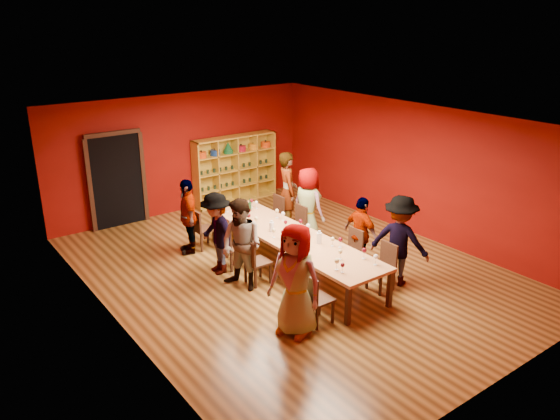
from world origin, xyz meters
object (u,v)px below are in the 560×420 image
object	(u,v)px
chair_person_right_1	(352,249)
wine_bottle	(250,206)
person_left_2	(242,245)
chair_person_right_3	(297,223)
chair_person_left_4	(201,227)
chair_person_right_4	(275,213)
chair_person_left_2	(254,260)
person_right_3	(308,205)
person_right_1	(361,234)
person_right_4	(288,191)
tasting_table	(291,238)
spittoon_bowl	(299,230)
chair_person_left_3	(230,245)
person_right_0	(400,241)
shelving_unit	(234,166)
person_left_4	(188,216)
person_left_0	(295,280)
chair_person_left_0	(315,297)
person_left_3	(217,233)
chair_person_right_0	(384,264)

from	to	relation	value
chair_person_right_1	wine_bottle	world-z (taller)	wine_bottle
person_left_2	chair_person_right_3	world-z (taller)	person_left_2
chair_person_left_4	chair_person_right_4	size ratio (longest dim) A/B	1.00
chair_person_left_2	person_right_3	size ratio (longest dim) A/B	0.52
person_right_1	person_right_3	bearing A→B (deg)	-1.39
chair_person_right_1	person_right_4	size ratio (longest dim) A/B	0.47
tasting_table	person_right_3	world-z (taller)	person_right_3
person_right_3	person_right_4	bearing A→B (deg)	-10.81
chair_person_right_1	spittoon_bowl	bearing A→B (deg)	132.84
chair_person_left_3	person_right_0	world-z (taller)	person_right_0
shelving_unit	person_left_4	bearing A→B (deg)	-138.25
person_left_4	chair_person_right_4	xyz separation A→B (m)	(2.11, -0.21, -0.32)
person_right_4	person_left_4	bearing A→B (deg)	109.02
person_right_1	chair_person_left_3	bearing A→B (deg)	53.42
chair_person_left_2	chair_person_right_4	bearing A→B (deg)	45.39
person_left_0	chair_person_right_3	distance (m)	3.58
chair_person_right_3	tasting_table	bearing A→B (deg)	-133.61
chair_person_left_0	person_right_3	xyz separation A→B (m)	(2.12, 2.78, 0.35)
chair_person_left_0	chair_person_right_1	size ratio (longest dim) A/B	1.00
person_right_0	chair_person_right_4	size ratio (longest dim) A/B	1.95
chair_person_left_3	person_right_4	world-z (taller)	person_right_4
chair_person_left_0	chair_person_left_4	bearing A→B (deg)	90.00
tasting_table	person_left_4	distance (m)	2.33
spittoon_bowl	person_left_0	bearing A→B (deg)	-129.69
chair_person_left_4	wine_bottle	xyz separation A→B (m)	(1.03, -0.36, 0.36)
person_right_1	person_left_3	bearing A→B (deg)	57.09
chair_person_right_4	chair_person_left_2	bearing A→B (deg)	-134.61
shelving_unit	person_left_0	size ratio (longest dim) A/B	1.30
person_left_0	person_right_3	world-z (taller)	person_left_0
shelving_unit	spittoon_bowl	distance (m)	4.48
person_left_2	person_right_0	world-z (taller)	person_right_0
chair_person_left_0	person_right_0	xyz separation A→B (m)	(2.19, 0.19, 0.37)
chair_person_left_4	wine_bottle	bearing A→B (deg)	-19.35
person_left_0	person_left_2	xyz separation A→B (m)	(0.14, 1.76, -0.06)
chair_person_left_0	chair_person_right_1	distance (m)	2.11
shelving_unit	chair_person_right_0	distance (m)	5.99
chair_person_right_0	chair_person_left_3	bearing A→B (deg)	126.96
person_left_0	chair_person_right_4	size ratio (longest dim) A/B	2.08
person_left_0	person_right_3	xyz separation A→B (m)	(2.52, 2.78, -0.08)
wine_bottle	person_left_3	bearing A→B (deg)	-147.51
tasting_table	chair_person_left_0	size ratio (longest dim) A/B	5.06
person_left_2	person_right_3	size ratio (longest dim) A/B	1.02
chair_person_left_4	spittoon_bowl	bearing A→B (deg)	-60.96
chair_person_left_4	chair_person_left_0	bearing A→B (deg)	-90.00
chair_person_left_0	chair_person_right_3	xyz separation A→B (m)	(1.82, 2.78, 0.00)
chair_person_right_0	wine_bottle	size ratio (longest dim) A/B	3.17
person_left_3	wine_bottle	distance (m)	1.58
chair_person_left_0	person_left_4	xyz separation A→B (m)	(-0.29, 3.82, 0.32)
person_right_3	chair_person_right_4	size ratio (longest dim) A/B	1.91
person_left_2	spittoon_bowl	size ratio (longest dim) A/B	6.40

